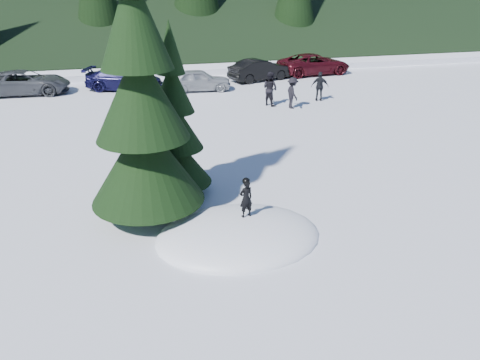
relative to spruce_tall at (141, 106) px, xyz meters
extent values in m
plane|color=white|center=(2.20, -1.80, -3.32)|extent=(200.00, 200.00, 0.00)
ellipsoid|color=white|center=(2.20, -1.80, -3.32)|extent=(4.48, 3.52, 0.96)
cylinder|color=black|center=(0.00, 0.00, -2.62)|extent=(0.38, 0.38, 1.40)
cone|color=black|center=(0.00, 0.00, -1.53)|extent=(3.20, 3.20, 2.46)
cone|color=black|center=(0.00, 0.00, 0.33)|extent=(2.54, 2.54, 2.46)
cone|color=black|center=(0.00, 0.00, 2.19)|extent=(1.88, 1.88, 2.46)
cylinder|color=black|center=(1.00, 1.40, -2.82)|extent=(0.26, 0.26, 1.00)
cone|color=black|center=(1.00, 1.40, -2.16)|extent=(2.20, 2.20, 1.52)
cone|color=black|center=(1.00, 1.40, -1.01)|extent=(1.75, 1.75, 1.52)
cone|color=black|center=(1.00, 1.40, 0.14)|extent=(1.29, 1.29, 1.52)
cone|color=black|center=(1.00, 1.40, 1.29)|extent=(0.84, 0.84, 1.52)
imported|color=black|center=(2.47, -1.56, -2.31)|extent=(0.44, 0.35, 1.07)
imported|color=black|center=(7.35, 11.36, -2.41)|extent=(1.05, 1.11, 1.82)
imported|color=black|center=(10.35, 11.60, -2.51)|extent=(1.03, 0.71, 1.62)
imported|color=black|center=(8.30, 10.48, -2.50)|extent=(0.63, 1.07, 1.63)
imported|color=#45484C|center=(-5.85, 17.48, -2.62)|extent=(5.15, 2.58, 1.40)
imported|color=#0F0E33|center=(-0.13, 17.12, -2.63)|extent=(5.10, 3.43, 1.37)
imported|color=#989CA0|center=(4.23, 15.77, -2.66)|extent=(3.97, 1.84, 1.32)
imported|color=black|center=(8.74, 17.80, -2.61)|extent=(4.54, 2.71, 1.41)
imported|color=#3D0B12|center=(13.09, 18.89, -2.60)|extent=(5.43, 2.98, 1.44)
camera|label=1|loc=(-0.52, -12.41, 3.16)|focal=35.00mm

